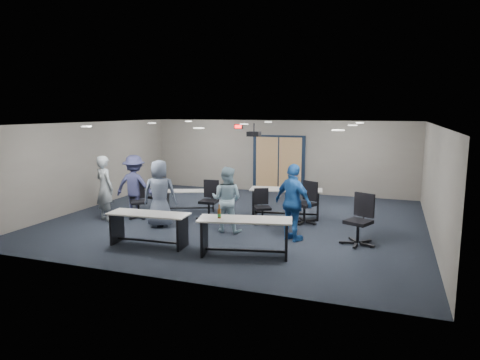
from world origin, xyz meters
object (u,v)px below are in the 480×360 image
(table_front_right, at_px, (245,230))
(person_plaid, at_px, (160,193))
(table_back_left, at_px, (191,197))
(chair_back_b, at_px, (209,200))
(chair_back_d, at_px, (305,203))
(person_navy, at_px, (293,203))
(table_front_left, at_px, (149,223))
(chair_back_a, at_px, (158,196))
(person_lightblue, at_px, (227,199))
(table_back_right, at_px, (286,198))
(person_gray, at_px, (105,188))
(chair_loose_left, at_px, (138,201))
(chair_back_c, at_px, (263,207))
(chair_loose_right, at_px, (358,220))
(person_back, at_px, (135,186))

(table_front_right, relative_size, person_plaid, 1.16)
(table_back_left, xyz_separation_m, chair_back_b, (0.92, -0.71, 0.11))
(table_back_left, bearing_deg, chair_back_b, -59.59)
(chair_back_d, bearing_deg, person_navy, -60.82)
(table_front_left, height_order, table_front_right, table_front_right)
(table_back_left, height_order, chair_back_a, chair_back_a)
(table_back_left, distance_m, person_navy, 4.14)
(chair_back_b, relative_size, person_lightblue, 0.65)
(chair_back_b, distance_m, chair_back_d, 2.69)
(table_back_right, height_order, chair_back_d, chair_back_d)
(table_front_left, xyz_separation_m, chair_back_b, (0.29, 2.71, 0.03))
(table_back_right, distance_m, chair_back_d, 0.79)
(table_front_right, xyz_separation_m, person_gray, (-4.64, 1.48, 0.36))
(chair_back_a, bearing_deg, chair_back_b, 2.73)
(table_back_left, bearing_deg, person_plaid, -110.82)
(table_back_right, bearing_deg, table_back_left, 174.63)
(table_back_right, distance_m, person_plaid, 3.60)
(table_front_left, relative_size, chair_back_a, 1.95)
(chair_back_b, distance_m, chair_loose_left, 2.03)
(table_back_left, height_order, table_back_right, table_back_right)
(chair_back_c, height_order, chair_back_d, chair_back_d)
(table_front_right, height_order, person_plaid, person_plaid)
(chair_loose_left, xyz_separation_m, chair_loose_right, (6.13, -0.46, 0.08))
(chair_loose_right, bearing_deg, chair_back_b, -170.00)
(chair_back_a, height_order, chair_back_c, chair_back_a)
(table_back_left, xyz_separation_m, chair_loose_left, (-1.02, -1.31, 0.07))
(person_navy, bearing_deg, chair_back_d, -58.51)
(table_front_left, height_order, chair_back_a, chair_back_a)
(chair_loose_left, height_order, chair_loose_right, chair_loose_right)
(table_back_right, xyz_separation_m, chair_back_a, (-3.85, -0.64, -0.08))
(table_back_right, distance_m, chair_back_a, 3.90)
(table_back_left, xyz_separation_m, chair_back_c, (2.52, -0.70, 0.04))
(chair_back_d, bearing_deg, chair_back_a, -150.55)
(chair_loose_left, xyz_separation_m, person_plaid, (1.06, -0.60, 0.39))
(chair_loose_right, height_order, person_gray, person_gray)
(chair_loose_left, relative_size, person_lightblue, 0.61)
(chair_back_d, height_order, chair_loose_right, chair_loose_right)
(table_front_left, distance_m, chair_back_b, 2.72)
(table_front_right, xyz_separation_m, chair_back_c, (-0.39, 2.64, -0.08))
(chair_back_a, height_order, person_back, person_back)
(table_back_right, bearing_deg, person_gray, -165.63)
(table_back_left, relative_size, chair_back_a, 1.69)
(person_gray, xyz_separation_m, person_plaid, (1.77, -0.05, -0.02))
(chair_loose_right, bearing_deg, table_front_right, -120.47)
(table_back_left, relative_size, chair_loose_left, 1.63)
(chair_back_d, xyz_separation_m, person_gray, (-5.31, -1.59, 0.35))
(chair_back_d, height_order, person_plaid, person_plaid)
(table_front_left, distance_m, chair_back_d, 4.32)
(person_gray, distance_m, person_back, 0.88)
(chair_back_c, xyz_separation_m, person_lightblue, (-0.63, -1.06, 0.36))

